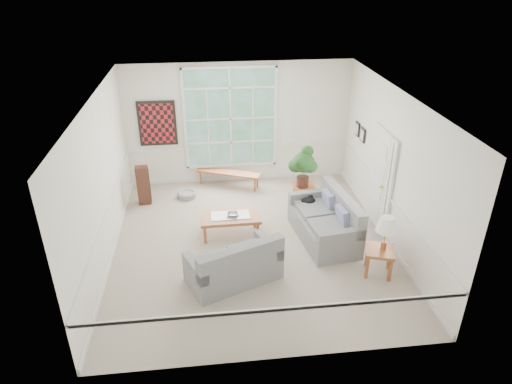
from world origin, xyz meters
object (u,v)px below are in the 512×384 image
coffee_table (231,225)px  side_table (379,261)px  loveseat_right (324,218)px  loveseat_front (233,259)px

coffee_table → side_table: side_table is taller
loveseat_right → coffee_table: size_ratio=1.48×
coffee_table → side_table: 3.03m
loveseat_front → side_table: 2.62m
coffee_table → loveseat_front: bearing=-92.4°
loveseat_front → coffee_table: bearing=65.5°
loveseat_right → loveseat_front: loveseat_right is taller
side_table → loveseat_right: bearing=120.0°
loveseat_right → coffee_table: bearing=160.9°
loveseat_right → loveseat_front: 2.20m
loveseat_right → side_table: size_ratio=3.54×
coffee_table → side_table: size_ratio=2.39×
loveseat_front → side_table: bearing=-25.4°
loveseat_front → side_table: size_ratio=3.13×
side_table → loveseat_front: bearing=177.3°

